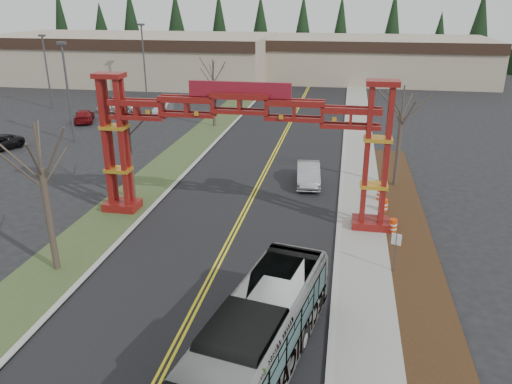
% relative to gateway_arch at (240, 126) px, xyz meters
% --- Properties ---
extents(road, '(12.00, 110.00, 0.02)m').
position_rel_gateway_arch_xyz_m(road, '(-0.00, 7.00, -5.97)').
color(road, black).
rests_on(road, ground).
extents(lane_line_left, '(0.12, 100.00, 0.01)m').
position_rel_gateway_arch_xyz_m(lane_line_left, '(-0.12, 7.00, -5.96)').
color(lane_line_left, yellow).
rests_on(lane_line_left, road).
extents(lane_line_right, '(0.12, 100.00, 0.01)m').
position_rel_gateway_arch_xyz_m(lane_line_right, '(0.12, 7.00, -5.96)').
color(lane_line_right, yellow).
rests_on(lane_line_right, road).
extents(curb_right, '(0.30, 110.00, 0.15)m').
position_rel_gateway_arch_xyz_m(curb_right, '(6.15, 7.00, -5.91)').
color(curb_right, '#A6A5A1').
rests_on(curb_right, ground).
extents(sidewalk_right, '(2.60, 110.00, 0.14)m').
position_rel_gateway_arch_xyz_m(sidewalk_right, '(7.60, 7.00, -5.91)').
color(sidewalk_right, gray).
rests_on(sidewalk_right, ground).
extents(landscape_strip, '(2.60, 50.00, 0.12)m').
position_rel_gateway_arch_xyz_m(landscape_strip, '(10.20, -8.00, -5.92)').
color(landscape_strip, black).
rests_on(landscape_strip, ground).
extents(grass_median, '(4.00, 110.00, 0.08)m').
position_rel_gateway_arch_xyz_m(grass_median, '(-8.00, 7.00, -5.94)').
color(grass_median, '#384B25').
rests_on(grass_median, ground).
extents(curb_left, '(0.30, 110.00, 0.15)m').
position_rel_gateway_arch_xyz_m(curb_left, '(-6.15, 7.00, -5.91)').
color(curb_left, '#A6A5A1').
rests_on(curb_left, ground).
extents(gateway_arch, '(18.20, 1.60, 8.90)m').
position_rel_gateway_arch_xyz_m(gateway_arch, '(0.00, 0.00, 0.00)').
color(gateway_arch, '#650D0E').
rests_on(gateway_arch, ground).
extents(retail_building_west, '(46.00, 22.30, 7.50)m').
position_rel_gateway_arch_xyz_m(retail_building_west, '(-30.00, 53.96, -2.22)').
color(retail_building_west, tan).
rests_on(retail_building_west, ground).
extents(retail_building_east, '(38.00, 20.30, 7.00)m').
position_rel_gateway_arch_xyz_m(retail_building_east, '(10.00, 61.95, -2.47)').
color(retail_building_east, tan).
rests_on(retail_building_east, ground).
extents(conifer_treeline, '(116.10, 5.60, 13.00)m').
position_rel_gateway_arch_xyz_m(conifer_treeline, '(0.25, 74.00, 0.50)').
color(conifer_treeline, black).
rests_on(conifer_treeline, ground).
extents(transit_bus, '(4.71, 11.52, 3.13)m').
position_rel_gateway_arch_xyz_m(transit_bus, '(3.45, -13.86, -4.42)').
color(transit_bus, '#ACB0B4').
rests_on(transit_bus, ground).
extents(silver_sedan, '(2.19, 4.97, 1.59)m').
position_rel_gateway_arch_xyz_m(silver_sedan, '(3.64, 7.16, -5.19)').
color(silver_sedan, '#A5A8AD').
rests_on(silver_sedan, ground).
extents(parked_car_mid_a, '(3.67, 5.16, 1.39)m').
position_rel_gateway_arch_xyz_m(parked_car_mid_a, '(-23.00, 22.99, -5.29)').
color(parked_car_mid_a, maroon).
rests_on(parked_car_mid_a, ground).
extents(parked_car_far_a, '(1.69, 4.35, 1.41)m').
position_rel_gateway_arch_xyz_m(parked_car_far_a, '(-15.63, 28.30, -5.28)').
color(parked_car_far_a, '#ACAFB4').
rests_on(parked_car_far_a, ground).
extents(parked_car_far_b, '(5.08, 2.99, 1.33)m').
position_rel_gateway_arch_xyz_m(parked_car_far_b, '(-21.76, 28.68, -5.32)').
color(parked_car_far_b, white).
rests_on(parked_car_far_b, ground).
extents(bare_tree_median_near, '(3.33, 3.33, 7.68)m').
position_rel_gateway_arch_xyz_m(bare_tree_median_near, '(-8.00, -7.92, -0.53)').
color(bare_tree_median_near, '#382D26').
rests_on(bare_tree_median_near, ground).
extents(bare_tree_median_mid, '(3.14, 3.14, 7.53)m').
position_rel_gateway_arch_xyz_m(bare_tree_median_mid, '(-8.00, 1.86, -0.56)').
color(bare_tree_median_mid, '#382D26').
rests_on(bare_tree_median_mid, ground).
extents(bare_tree_median_far, '(2.99, 2.99, 7.16)m').
position_rel_gateway_arch_xyz_m(bare_tree_median_far, '(-8.00, 23.64, -0.82)').
color(bare_tree_median_far, '#382D26').
rests_on(bare_tree_median_far, ground).
extents(bare_tree_right_far, '(3.03, 3.03, 7.44)m').
position_rel_gateway_arch_xyz_m(bare_tree_right_far, '(10.00, 7.89, -0.58)').
color(bare_tree_right_far, '#382D26').
rests_on(bare_tree_right_far, ground).
extents(light_pole_near, '(0.82, 0.41, 9.41)m').
position_rel_gateway_arch_xyz_m(light_pole_near, '(-19.80, 14.98, -0.54)').
color(light_pole_near, '#3F3F44').
rests_on(light_pole_near, ground).
extents(light_pole_mid, '(0.78, 0.39, 9.02)m').
position_rel_gateway_arch_xyz_m(light_pole_mid, '(-30.78, 29.19, -0.76)').
color(light_pole_mid, '#3F3F44').
rests_on(light_pole_mid, ground).
extents(light_pole_far, '(0.86, 0.43, 9.95)m').
position_rel_gateway_arch_xyz_m(light_pole_far, '(-21.96, 38.83, -0.23)').
color(light_pole_far, '#3F3F44').
rests_on(light_pole_far, ground).
extents(street_sign, '(0.48, 0.22, 2.19)m').
position_rel_gateway_arch_xyz_m(street_sign, '(8.99, -5.15, -4.41)').
color(street_sign, '#3F3F44').
rests_on(street_sign, ground).
extents(barrel_south, '(0.48, 0.48, 0.89)m').
position_rel_gateway_arch_xyz_m(barrel_south, '(9.29, -0.40, -5.54)').
color(barrel_south, red).
rests_on(barrel_south, ground).
extents(barrel_mid, '(0.49, 0.49, 0.91)m').
position_rel_gateway_arch_xyz_m(barrel_mid, '(8.94, 2.67, -5.53)').
color(barrel_mid, red).
rests_on(barrel_mid, ground).
extents(barrel_north, '(0.59, 0.59, 1.09)m').
position_rel_gateway_arch_xyz_m(barrel_north, '(8.83, 4.58, -5.44)').
color(barrel_north, red).
rests_on(barrel_north, ground).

